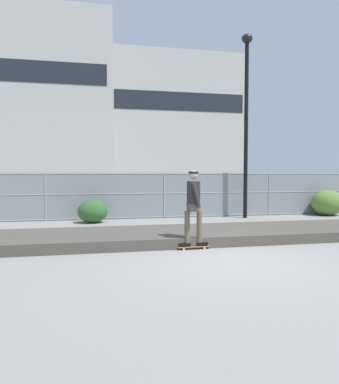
# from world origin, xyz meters

# --- Properties ---
(ground_plane) EXTENTS (120.00, 120.00, 0.00)m
(ground_plane) POSITION_xyz_m (0.00, 0.00, 0.00)
(ground_plane) COLOR gray
(gravel_berm) EXTENTS (14.90, 2.40, 0.27)m
(gravel_berm) POSITION_xyz_m (0.00, 2.60, 0.14)
(gravel_berm) COLOR #4C473F
(gravel_berm) RESTS_ON ground_plane
(skateboard) EXTENTS (0.80, 0.22, 0.07)m
(skateboard) POSITION_xyz_m (-0.42, 1.42, 0.06)
(skateboard) COLOR #9E5B33
(skateboard) RESTS_ON ground_plane
(skater) EXTENTS (0.72, 0.59, 1.84)m
(skater) POSITION_xyz_m (-0.42, 1.42, 1.12)
(skater) COLOR black
(skater) RESTS_ON skateboard
(chain_fence) EXTENTS (27.74, 0.06, 1.85)m
(chain_fence) POSITION_xyz_m (0.00, 7.35, 0.93)
(chain_fence) COLOR gray
(chain_fence) RESTS_ON ground_plane
(street_lamp) EXTENTS (0.44, 0.44, 7.40)m
(street_lamp) POSITION_xyz_m (3.28, 6.78, 4.55)
(street_lamp) COLOR black
(street_lamp) RESTS_ON ground_plane
(parked_car_near) EXTENTS (4.49, 2.13, 1.66)m
(parked_car_near) POSITION_xyz_m (-3.75, 10.22, 0.84)
(parked_car_near) COLOR silver
(parked_car_near) RESTS_ON ground_plane
(parked_car_mid) EXTENTS (4.53, 2.21, 1.66)m
(parked_car_mid) POSITION_xyz_m (2.79, 10.24, 0.84)
(parked_car_mid) COLOR navy
(parked_car_mid) RESTS_ON ground_plane
(parked_car_far) EXTENTS (4.50, 2.15, 1.66)m
(parked_car_far) POSITION_xyz_m (9.71, 9.84, 0.84)
(parked_car_far) COLOR maroon
(parked_car_far) RESTS_ON ground_plane
(library_building) EXTENTS (18.18, 15.65, 21.41)m
(library_building) POSITION_xyz_m (-9.66, 44.12, 10.70)
(library_building) COLOR #B2AFA8
(library_building) RESTS_ON ground_plane
(office_block) EXTENTS (19.32, 10.60, 18.42)m
(office_block) POSITION_xyz_m (8.60, 45.67, 9.21)
(office_block) COLOR #B2AFA8
(office_block) RESTS_ON ground_plane
(shrub_left) EXTENTS (1.10, 0.90, 0.85)m
(shrub_left) POSITION_xyz_m (-2.85, 6.55, 0.42)
(shrub_left) COLOR #2D5B28
(shrub_left) RESTS_ON ground_plane
(shrub_center) EXTENTS (1.43, 1.17, 1.10)m
(shrub_center) POSITION_xyz_m (7.13, 6.84, 0.55)
(shrub_center) COLOR #567A33
(shrub_center) RESTS_ON ground_plane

